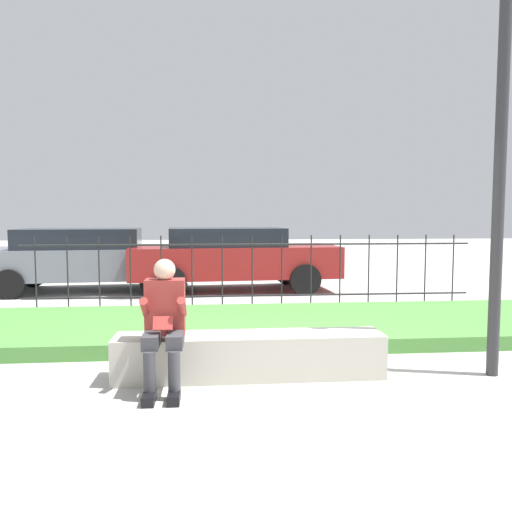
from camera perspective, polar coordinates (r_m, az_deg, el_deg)
The scene contains 8 objects.
ground_plane at distance 5.35m, azimuth 2.84°, elevation -13.54°, with size 60.00×60.00×0.00m, color #B2AFA8.
stone_bench at distance 5.26m, azimuth -0.71°, elevation -11.57°, with size 2.76×0.48×0.45m.
person_seated_reader at distance 4.88m, azimuth -10.43°, elevation -7.10°, with size 0.42×0.73×1.25m.
grass_berm at distance 7.22m, azimuth 0.64°, elevation -7.97°, with size 9.86×2.56×0.18m.
iron_fence at distance 8.73m, azimuth -0.45°, elevation -1.76°, with size 7.86×0.03×1.33m.
car_parked_center at distance 11.07m, azimuth -2.69°, elevation -0.07°, with size 4.61×2.14×1.40m.
car_parked_left at distance 11.64m, azimuth -18.67°, elevation -0.18°, with size 4.72×2.18×1.39m.
street_lamp at distance 5.77m, azimuth 26.28°, elevation 14.03°, with size 0.28×0.28×4.37m.
Camera 1 is at (-0.71, -5.03, 1.66)m, focal length 35.00 mm.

